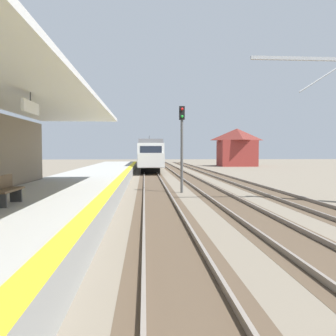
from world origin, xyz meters
TOP-DOWN VIEW (x-y plane):
  - station_platform at (-2.50, 16.00)m, footprint 5.00×80.00m
  - track_pair_nearest_platform at (1.90, 20.00)m, footprint 2.34×120.00m
  - track_pair_middle at (5.30, 20.00)m, footprint 2.34×120.00m
  - track_pair_far_side at (8.70, 20.00)m, footprint 2.34×120.00m
  - approaching_train at (1.90, 46.20)m, footprint 2.93×19.60m
  - rail_signal_post at (3.45, 21.47)m, footprint 0.32×0.34m
  - platform_bench at (-2.95, 11.51)m, footprint 0.45×1.60m
  - distant_trackside_house at (16.91, 58.31)m, footprint 6.60×5.28m

SIDE VIEW (x-z plane):
  - track_pair_nearest_platform at x=1.90m, z-range -0.03..0.13m
  - track_pair_middle at x=5.30m, z-range -0.03..0.13m
  - track_pair_far_side at x=8.70m, z-range -0.03..0.13m
  - station_platform at x=-2.50m, z-range 0.00..0.90m
  - platform_bench at x=-2.95m, z-range 0.93..1.81m
  - approaching_train at x=1.90m, z-range -0.20..4.56m
  - rail_signal_post at x=3.45m, z-range 0.59..5.79m
  - distant_trackside_house at x=16.91m, z-range 0.14..6.54m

